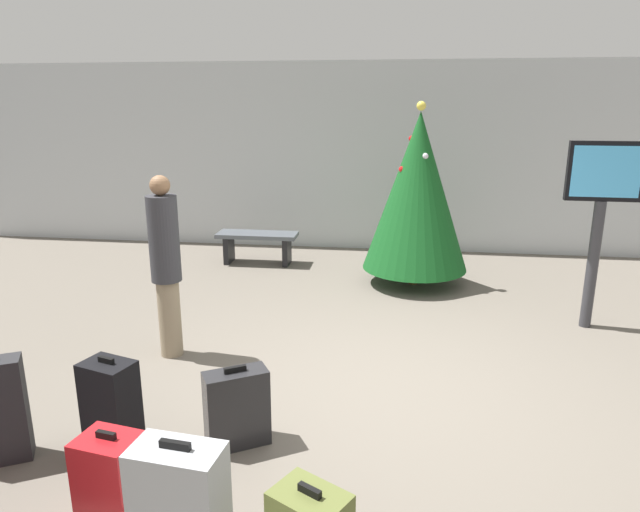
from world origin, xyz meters
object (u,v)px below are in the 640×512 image
object	(u,v)px
traveller_0	(166,262)
suitcase_6	(111,406)
suitcase_5	(112,485)
waiting_bench	(257,241)
suitcase_3	(237,408)
flight_info_kiosk	(601,203)
holiday_tree	(417,192)

from	to	relation	value
traveller_0	suitcase_6	bearing A→B (deg)	-82.39
suitcase_5	waiting_bench	bearing A→B (deg)	95.68
suitcase_5	suitcase_6	world-z (taller)	suitcase_6
suitcase_3	suitcase_5	bearing A→B (deg)	-116.65
waiting_bench	traveller_0	size ratio (longest dim) A/B	0.69
waiting_bench	suitcase_3	bearing A→B (deg)	-77.69
flight_info_kiosk	suitcase_6	xyz separation A→B (m)	(-4.04, -2.87, -1.04)
holiday_tree	traveller_0	world-z (taller)	holiday_tree
flight_info_kiosk	suitcase_5	bearing A→B (deg)	-135.30
flight_info_kiosk	suitcase_3	size ratio (longest dim) A/B	3.30
traveller_0	suitcase_3	size ratio (longest dim) A/B	2.88
waiting_bench	suitcase_5	world-z (taller)	suitcase_5
waiting_bench	suitcase_5	size ratio (longest dim) A/B	1.90
holiday_tree	flight_info_kiosk	bearing A→B (deg)	-34.64
holiday_tree	flight_info_kiosk	world-z (taller)	holiday_tree
holiday_tree	suitcase_3	xyz separation A→B (m)	(-1.34, -3.97, -0.97)
flight_info_kiosk	traveller_0	bearing A→B (deg)	-162.77
flight_info_kiosk	suitcase_6	size ratio (longest dim) A/B	2.84
flight_info_kiosk	waiting_bench	bearing A→B (deg)	154.87
traveller_0	suitcase_6	xyz separation A→B (m)	(0.21, -1.55, -0.61)
holiday_tree	suitcase_5	bearing A→B (deg)	-110.20
holiday_tree	traveller_0	distance (m)	3.55
suitcase_3	suitcase_5	world-z (taller)	suitcase_5
flight_info_kiosk	traveller_0	world-z (taller)	flight_info_kiosk
waiting_bench	suitcase_6	world-z (taller)	suitcase_6
traveller_0	suitcase_5	world-z (taller)	traveller_0
suitcase_6	flight_info_kiosk	bearing A→B (deg)	35.36
holiday_tree	suitcase_5	size ratio (longest dim) A/B	3.77
traveller_0	suitcase_5	size ratio (longest dim) A/B	2.75
suitcase_3	suitcase_6	size ratio (longest dim) A/B	0.86
waiting_bench	suitcase_3	size ratio (longest dim) A/B	1.99
holiday_tree	suitcase_3	size ratio (longest dim) A/B	3.95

